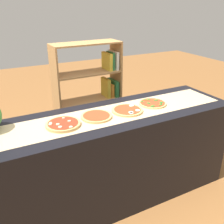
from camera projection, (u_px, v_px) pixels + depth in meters
name	position (u px, v px, depth m)	size (l,w,h in m)	color
ground_plane	(112.00, 195.00, 2.64)	(12.00, 12.00, 0.00)	brown
counter	(112.00, 157.00, 2.46)	(2.31, 0.67, 0.90)	black
parchment_paper	(112.00, 114.00, 2.28)	(2.18, 0.40, 0.00)	tan
pizza_mushroom_0	(63.00, 124.00, 2.06)	(0.28, 0.28, 0.03)	tan
pizza_plain_1	(96.00, 116.00, 2.21)	(0.27, 0.27, 0.02)	tan
pizza_mozzarella_2	(127.00, 110.00, 2.33)	(0.28, 0.28, 0.02)	tan
pizza_spinach_3	(153.00, 103.00, 2.48)	(0.26, 0.26, 0.02)	#DBB26B
bookshelf	(96.00, 105.00, 3.25)	(0.81, 0.31, 1.39)	#A87A47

